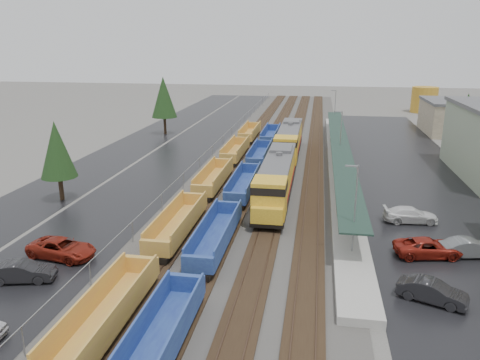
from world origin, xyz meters
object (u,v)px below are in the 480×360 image
object	(u,v)px
parked_car_east_b	(428,248)
well_string_yellow	(199,198)
locomotive_lead	(277,179)
parked_car_east_c	(410,215)
parked_car_west_c	(62,248)
parked_car_east_a	(432,292)
storage_tank	(424,100)
parked_car_east_e	(470,248)
parked_car_west_b	(22,272)
locomotive_trail	(289,141)
well_string_blue	(232,206)

from	to	relation	value
parked_car_east_b	well_string_yellow	bearing A→B (deg)	59.17
locomotive_lead	parked_car_east_c	world-z (taller)	locomotive_lead
well_string_yellow	parked_car_west_c	bearing A→B (deg)	-121.14
parked_car_east_a	well_string_yellow	bearing A→B (deg)	74.97
well_string_yellow	parked_car_east_a	world-z (taller)	well_string_yellow
storage_tank	parked_car_east_e	size ratio (longest dim) A/B	1.35
well_string_yellow	parked_car_east_b	world-z (taller)	well_string_yellow
parked_car_east_e	parked_car_west_b	bearing A→B (deg)	95.11
storage_tank	parked_car_east_b	size ratio (longest dim) A/B	1.16
parked_car_east_e	parked_car_east_c	bearing A→B (deg)	14.01
well_string_yellow	parked_car_east_a	size ratio (longest dim) A/B	19.14
parked_car_west_c	parked_car_east_c	xyz separation A→B (m)	(29.90, 13.05, -0.04)
locomotive_lead	parked_car_west_b	distance (m)	27.45
parked_car_west_c	well_string_yellow	bearing A→B (deg)	-22.01
parked_car_west_b	locomotive_trail	bearing A→B (deg)	-35.86
locomotive_trail	parked_car_west_c	size ratio (longest dim) A/B	3.72
locomotive_trail	parked_car_east_e	bearing A→B (deg)	-62.21
parked_car_west_c	parked_car_east_c	size ratio (longest dim) A/B	1.09
well_string_blue	parked_car_east_e	size ratio (longest dim) A/B	18.94
parked_car_east_a	parked_car_west_c	bearing A→B (deg)	108.09
locomotive_lead	storage_tank	size ratio (longest dim) A/B	3.34
locomotive_trail	parked_car_west_c	xyz separation A→B (m)	(-16.18, -38.29, -1.76)
parked_car_west_b	parked_car_east_c	distance (m)	35.20
parked_car_west_b	storage_tank	bearing A→B (deg)	-40.20
parked_car_west_b	parked_car_east_b	xyz separation A→B (m)	(30.72, 9.49, -0.01)
locomotive_lead	parked_car_west_c	bearing A→B (deg)	-133.11
locomotive_lead	storage_tank	bearing A→B (deg)	67.98
locomotive_lead	well_string_yellow	distance (m)	8.95
parked_car_east_a	parked_car_east_b	distance (m)	7.55
locomotive_lead	well_string_yellow	size ratio (longest dim) A/B	0.24
locomotive_trail	parked_car_east_a	distance (m)	42.41
parked_car_west_b	parked_car_west_c	xyz separation A→B (m)	(0.77, 4.24, 0.02)
locomotive_trail	parked_car_east_e	world-z (taller)	locomotive_trail
locomotive_lead	locomotive_trail	xyz separation A→B (m)	(0.00, 21.00, 0.00)
parked_car_east_a	parked_car_east_b	world-z (taller)	parked_car_east_b
locomotive_lead	well_string_yellow	bearing A→B (deg)	-154.91
storage_tank	parked_car_west_b	distance (m)	108.04
well_string_blue	parked_car_east_e	world-z (taller)	well_string_blue
locomotive_trail	well_string_blue	size ratio (longest dim) A/B	0.24
locomotive_trail	storage_tank	distance (m)	62.47
well_string_yellow	parked_car_east_b	distance (m)	23.30
well_string_blue	locomotive_trail	bearing A→B (deg)	81.48
storage_tank	parked_car_east_b	distance (m)	89.16
parked_car_west_c	storage_tank	bearing A→B (deg)	-17.60
locomotive_trail	well_string_yellow	distance (m)	26.05
locomotive_lead	parked_car_east_b	xyz separation A→B (m)	(13.77, -12.03, -1.79)
locomotive_lead	parked_car_west_c	size ratio (longest dim) A/B	3.72
locomotive_lead	well_string_blue	distance (m)	7.11
locomotive_lead	parked_car_east_b	world-z (taller)	locomotive_lead
parked_car_west_c	parked_car_east_c	bearing A→B (deg)	-57.30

